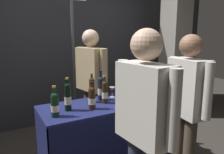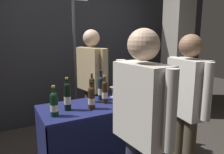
{
  "view_description": "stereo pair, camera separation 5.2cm",
  "coord_description": "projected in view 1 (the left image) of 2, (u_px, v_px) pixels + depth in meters",
  "views": [
    {
      "loc": [
        -1.17,
        -2.08,
        1.57
      ],
      "look_at": [
        0.0,
        0.0,
        1.09
      ],
      "focal_mm": 34.27,
      "sensor_mm": 36.0,
      "label": 1
    },
    {
      "loc": [
        -1.13,
        -2.11,
        1.57
      ],
      "look_at": [
        0.0,
        0.0,
        1.09
      ],
      "focal_mm": 34.27,
      "sensor_mm": 36.0,
      "label": 2
    }
  ],
  "objects": [
    {
      "name": "booth_signpost",
      "position": [
        73.0,
        48.0,
        3.28
      ],
      "size": [
        0.46,
        0.04,
        2.28
      ],
      "color": "#47474C",
      "rests_on": "ground_plane"
    },
    {
      "name": "flower_vase",
      "position": [
        151.0,
        85.0,
        2.81
      ],
      "size": [
        0.11,
        0.11,
        0.4
      ],
      "color": "silver",
      "rests_on": "tasting_table"
    },
    {
      "name": "display_bottle_6",
      "position": [
        55.0,
        104.0,
        2.03
      ],
      "size": [
        0.08,
        0.08,
        0.3
      ],
      "color": "black",
      "rests_on": "tasting_table"
    },
    {
      "name": "wine_glass_near_vendor",
      "position": [
        112.0,
        90.0,
        2.68
      ],
      "size": [
        0.07,
        0.07,
        0.13
      ],
      "color": "silver",
      "rests_on": "tasting_table"
    },
    {
      "name": "display_bottle_3",
      "position": [
        92.0,
        90.0,
        2.47
      ],
      "size": [
        0.07,
        0.07,
        0.35
      ],
      "color": "#38230F",
      "rests_on": "tasting_table"
    },
    {
      "name": "vendor_presenter",
      "position": [
        91.0,
        78.0,
        2.94
      ],
      "size": [
        0.29,
        0.62,
        1.64
      ],
      "rotation": [
        0.0,
        0.0,
        -1.39
      ],
      "color": "#4C4233",
      "rests_on": "ground_plane"
    },
    {
      "name": "display_bottle_2",
      "position": [
        105.0,
        92.0,
        2.44
      ],
      "size": [
        0.07,
        0.07,
        0.33
      ],
      "color": "#38230F",
      "rests_on": "tasting_table"
    },
    {
      "name": "display_bottle_4",
      "position": [
        148.0,
        87.0,
        2.62
      ],
      "size": [
        0.08,
        0.08,
        0.35
      ],
      "color": "#192333",
      "rests_on": "tasting_table"
    },
    {
      "name": "display_bottle_5",
      "position": [
        68.0,
        96.0,
        2.2
      ],
      "size": [
        0.07,
        0.07,
        0.35
      ],
      "color": "black",
      "rests_on": "tasting_table"
    },
    {
      "name": "concrete_pillar",
      "position": [
        176.0,
        26.0,
        4.06
      ],
      "size": [
        0.42,
        0.42,
        3.46
      ],
      "primitive_type": "cube",
      "color": "gray",
      "rests_on": "ground_plane"
    },
    {
      "name": "back_partition",
      "position": [
        65.0,
        38.0,
        3.81
      ],
      "size": [
        6.75,
        0.12,
        3.01
      ],
      "primitive_type": "cube",
      "color": "#2D2D33",
      "rests_on": "ground_plane"
    },
    {
      "name": "display_bottle_1",
      "position": [
        150.0,
        82.0,
        2.98
      ],
      "size": [
        0.08,
        0.08,
        0.31
      ],
      "color": "#192333",
      "rests_on": "tasting_table"
    },
    {
      "name": "taster_foreground_right",
      "position": [
        187.0,
        100.0,
        2.1
      ],
      "size": [
        0.26,
        0.57,
        1.58
      ],
      "rotation": [
        0.0,
        0.0,
        1.44
      ],
      "color": "#4C4233",
      "rests_on": "ground_plane"
    },
    {
      "name": "display_bottle_0",
      "position": [
        92.0,
        97.0,
        2.25
      ],
      "size": [
        0.08,
        0.08,
        0.29
      ],
      "color": "#38230F",
      "rests_on": "tasting_table"
    },
    {
      "name": "tasting_table",
      "position": [
        112.0,
        123.0,
        2.55
      ],
      "size": [
        1.64,
        0.62,
        0.79
      ],
      "color": "#191E51",
      "rests_on": "ground_plane"
    },
    {
      "name": "taster_foreground_left",
      "position": [
        144.0,
        119.0,
        1.54
      ],
      "size": [
        0.25,
        0.6,
        1.61
      ],
      "rotation": [
        0.0,
        0.0,
        1.65
      ],
      "color": "#2D3347",
      "rests_on": "ground_plane"
    },
    {
      "name": "featured_wine_bottle",
      "position": [
        101.0,
        88.0,
        2.55
      ],
      "size": [
        0.08,
        0.08,
        0.36
      ],
      "color": "#192333",
      "rests_on": "tasting_table"
    }
  ]
}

